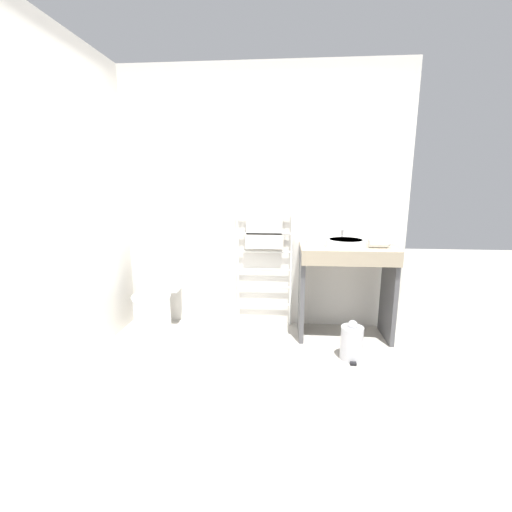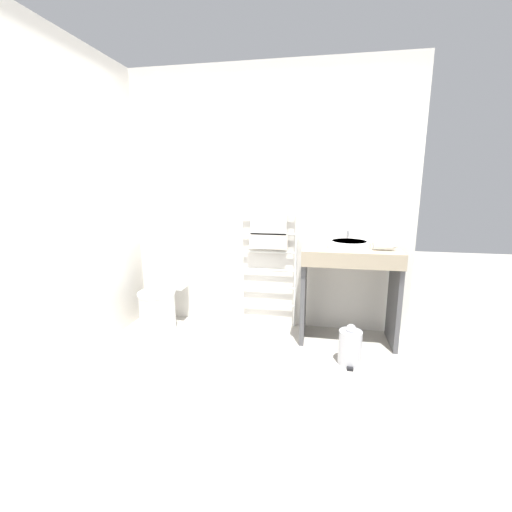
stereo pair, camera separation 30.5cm
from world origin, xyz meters
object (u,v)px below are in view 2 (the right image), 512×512
(cup_near_edge, at_px, (324,240))
(trash_bin, at_px, (350,347))
(cup_near_wall, at_px, (314,239))
(sink_basin, at_px, (349,244))
(hair_dryer, at_px, (384,246))
(towel_radiator, at_px, (268,244))
(toilet, at_px, (161,296))

(cup_near_edge, distance_m, trash_bin, 1.01)
(cup_near_wall, height_order, trash_bin, cup_near_wall)
(sink_basin, height_order, hair_dryer, hair_dryer)
(towel_radiator, xyz_separation_m, trash_bin, (0.78, -0.67, -0.71))
(sink_basin, distance_m, trash_bin, 0.89)
(cup_near_wall, xyz_separation_m, hair_dryer, (0.61, -0.19, -0.01))
(towel_radiator, relative_size, cup_near_edge, 14.31)
(towel_radiator, xyz_separation_m, cup_near_edge, (0.55, -0.08, 0.07))
(sink_basin, bearing_deg, toilet, -179.04)
(hair_dryer, bearing_deg, sink_basin, 175.50)
(hair_dryer, bearing_deg, towel_radiator, 166.43)
(towel_radiator, relative_size, hair_dryer, 5.63)
(toilet, height_order, trash_bin, toilet)
(towel_radiator, distance_m, trash_bin, 1.25)
(toilet, distance_m, trash_bin, 1.91)
(towel_radiator, distance_m, hair_dryer, 1.09)
(towel_radiator, bearing_deg, cup_near_wall, -7.71)
(toilet, distance_m, sink_basin, 1.94)
(cup_near_wall, bearing_deg, hair_dryer, -17.80)
(cup_near_edge, bearing_deg, sink_basin, -33.70)
(toilet, xyz_separation_m, trash_bin, (1.86, -0.40, -0.18))
(trash_bin, bearing_deg, sink_basin, 92.27)
(sink_basin, relative_size, hair_dryer, 1.73)
(toilet, xyz_separation_m, cup_near_wall, (1.53, 0.20, 0.60))
(hair_dryer, distance_m, trash_bin, 0.93)
(hair_dryer, relative_size, trash_bin, 0.62)
(sink_basin, relative_size, cup_near_wall, 4.18)
(trash_bin, bearing_deg, hair_dryer, 56.02)
(toilet, distance_m, cup_near_edge, 1.74)
(sink_basin, distance_m, cup_near_edge, 0.27)
(cup_near_wall, bearing_deg, sink_basin, -28.81)
(towel_radiator, bearing_deg, trash_bin, -40.38)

